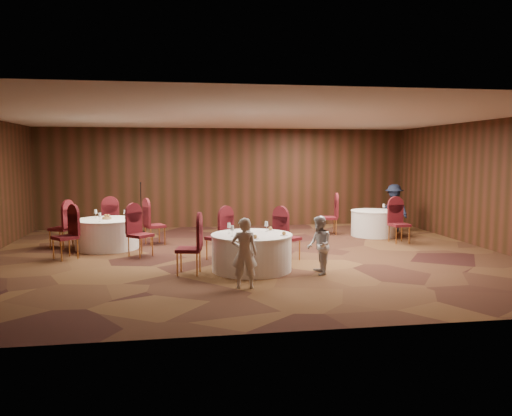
{
  "coord_description": "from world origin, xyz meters",
  "views": [
    {
      "loc": [
        -1.6,
        -11.23,
        2.32
      ],
      "look_at": [
        0.2,
        0.2,
        1.1
      ],
      "focal_mm": 35.0,
      "sensor_mm": 36.0,
      "label": 1
    }
  ],
  "objects": [
    {
      "name": "tabletop_left",
      "position": [
        -3.36,
        1.52,
        0.82
      ],
      "size": [
        0.82,
        0.82,
        0.22
      ],
      "color": "silver",
      "rests_on": "table_left"
    },
    {
      "name": "table_left",
      "position": [
        -3.36,
        1.52,
        0.38
      ],
      "size": [
        1.58,
        1.58,
        0.74
      ],
      "color": "white",
      "rests_on": "ground"
    },
    {
      "name": "table_right",
      "position": [
        4.0,
        2.38,
        0.38
      ],
      "size": [
        1.32,
        1.32,
        0.74
      ],
      "color": "white",
      "rests_on": "ground"
    },
    {
      "name": "table_main",
      "position": [
        -0.14,
        -1.39,
        0.38
      ],
      "size": [
        1.64,
        1.64,
        0.74
      ],
      "color": "white",
      "rests_on": "ground"
    },
    {
      "name": "woman_b",
      "position": [
        1.11,
        -1.94,
        0.58
      ],
      "size": [
        0.47,
        0.59,
        1.15
      ],
      "primitive_type": "imported",
      "rotation": [
        0.0,
        0.0,
        4.65
      ],
      "color": "silver",
      "rests_on": "ground"
    },
    {
      "name": "chairs_left",
      "position": [
        -3.34,
        1.46,
        0.5
      ],
      "size": [
        3.0,
        3.09,
        1.0
      ],
      "color": "#420D13",
      "rests_on": "ground"
    },
    {
      "name": "chairs_main",
      "position": [
        -0.44,
        -0.77,
        0.5
      ],
      "size": [
        2.87,
        1.96,
        1.0
      ],
      "color": "#420D13",
      "rests_on": "ground"
    },
    {
      "name": "woman_a",
      "position": [
        -0.47,
        -2.74,
        0.63
      ],
      "size": [
        0.5,
        0.37,
        1.25
      ],
      "primitive_type": "imported",
      "rotation": [
        0.0,
        0.0,
        2.98
      ],
      "color": "silver",
      "rests_on": "ground"
    },
    {
      "name": "mic_stand",
      "position": [
        -2.71,
        4.17,
        0.44
      ],
      "size": [
        0.24,
        0.24,
        1.52
      ],
      "color": "black",
      "rests_on": "ground"
    },
    {
      "name": "tabletop_right",
      "position": [
        4.19,
        2.13,
        0.9
      ],
      "size": [
        0.08,
        0.08,
        0.22
      ],
      "color": "silver",
      "rests_on": "table_right"
    },
    {
      "name": "room_shell",
      "position": [
        0.0,
        0.0,
        1.96
      ],
      "size": [
        12.0,
        12.0,
        12.0
      ],
      "color": "silver",
      "rests_on": "ground"
    },
    {
      "name": "tabletop_main",
      "position": [
        -0.05,
        -1.49,
        0.84
      ],
      "size": [
        1.16,
        1.15,
        0.22
      ],
      "color": "silver",
      "rests_on": "table_main"
    },
    {
      "name": "ground",
      "position": [
        0.0,
        0.0,
        0.0
      ],
      "size": [
        12.0,
        12.0,
        0.0
      ],
      "primitive_type": "plane",
      "color": "black",
      "rests_on": "ground"
    },
    {
      "name": "man_c",
      "position": [
        4.92,
        3.05,
        0.72
      ],
      "size": [
        0.94,
        1.08,
        1.45
      ],
      "primitive_type": "imported",
      "rotation": [
        0.0,
        0.0,
        5.24
      ],
      "color": "#161D31",
      "rests_on": "ground"
    },
    {
      "name": "chairs_right",
      "position": [
        3.51,
        2.01,
        0.5
      ],
      "size": [
        1.99,
        2.3,
        1.0
      ],
      "color": "#420D13",
      "rests_on": "ground"
    }
  ]
}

